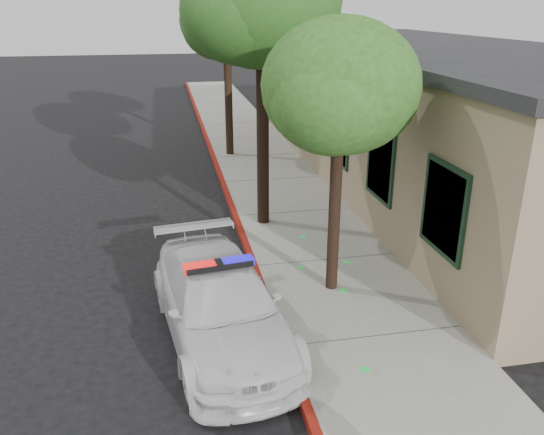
% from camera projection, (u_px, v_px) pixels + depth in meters
% --- Properties ---
extents(ground, '(120.00, 120.00, 0.00)m').
position_uv_depth(ground, '(281.00, 354.00, 8.89)').
color(ground, black).
rests_on(ground, ground).
extents(sidewalk, '(3.20, 60.00, 0.15)m').
position_uv_depth(sidewalk, '(324.00, 263.00, 11.89)').
color(sidewalk, gray).
rests_on(sidewalk, ground).
extents(red_curb, '(0.14, 60.00, 0.16)m').
position_uv_depth(red_curb, '(255.00, 269.00, 11.61)').
color(red_curb, maroon).
rests_on(red_curb, ground).
extents(clapboard_building, '(7.30, 20.89, 4.24)m').
position_uv_depth(clapboard_building, '(425.00, 112.00, 17.54)').
color(clapboard_building, '#90745E').
rests_on(clapboard_building, ground).
extents(police_car, '(2.45, 4.79, 1.45)m').
position_uv_depth(police_car, '(220.00, 303.00, 9.11)').
color(police_car, silver).
rests_on(police_car, ground).
extents(street_tree_near, '(2.77, 2.89, 5.07)m').
position_uv_depth(street_tree_near, '(341.00, 93.00, 9.34)').
color(street_tree_near, black).
rests_on(street_tree_near, sidewalk).
extents(street_tree_mid, '(3.75, 3.59, 6.83)m').
position_uv_depth(street_tree_mid, '(262.00, 7.00, 12.11)').
color(street_tree_mid, black).
rests_on(street_tree_mid, sidewalk).
extents(street_tree_far, '(3.32, 3.25, 6.06)m').
position_uv_depth(street_tree_far, '(228.00, 25.00, 18.64)').
color(street_tree_far, black).
rests_on(street_tree_far, sidewalk).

